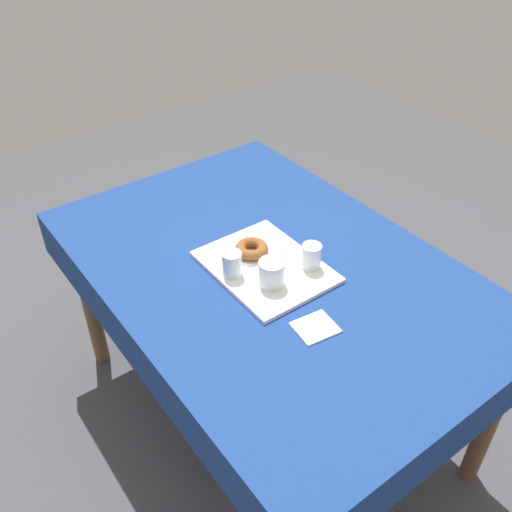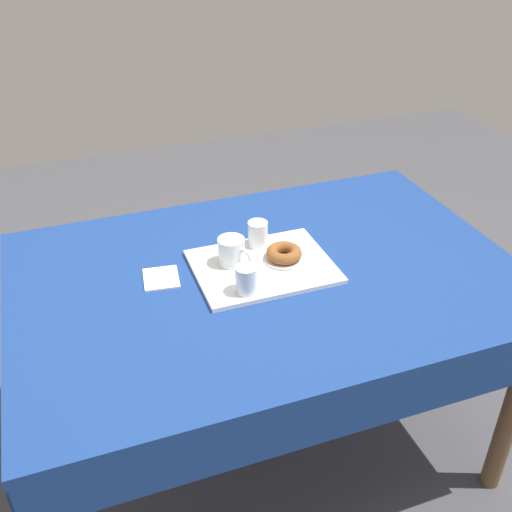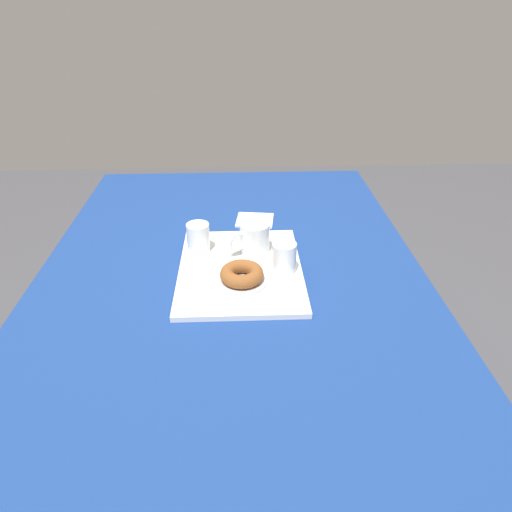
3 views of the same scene
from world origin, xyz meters
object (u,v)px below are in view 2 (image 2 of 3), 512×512
object	(u,v)px
dining_table	(267,295)
paper_napkin	(161,278)
sugar_donut_left	(284,253)
serving_tray	(263,267)
tea_mug_left	(232,252)
water_glass_far	(258,235)
donut_plate_left	(284,259)
water_glass_near	(246,281)

from	to	relation	value
dining_table	paper_napkin	distance (m)	0.34
sugar_donut_left	paper_napkin	distance (m)	0.39
serving_tray	tea_mug_left	bearing A→B (deg)	-25.01
water_glass_far	paper_napkin	world-z (taller)	water_glass_far
dining_table	donut_plate_left	bearing A→B (deg)	-157.11
paper_napkin	serving_tray	bearing A→B (deg)	170.60
donut_plate_left	dining_table	bearing A→B (deg)	22.89
donut_plate_left	sugar_donut_left	size ratio (longest dim) A/B	1.17
serving_tray	tea_mug_left	distance (m)	0.11
tea_mug_left	donut_plate_left	size ratio (longest dim) A/B	0.91
tea_mug_left	water_glass_far	bearing A→B (deg)	-146.45
donut_plate_left	tea_mug_left	bearing A→B (deg)	-13.20
dining_table	tea_mug_left	world-z (taller)	tea_mug_left
serving_tray	dining_table	bearing A→B (deg)	104.69
dining_table	paper_napkin	size ratio (longest dim) A/B	13.02
water_glass_near	donut_plate_left	distance (m)	0.21
paper_napkin	sugar_donut_left	bearing A→B (deg)	172.83
paper_napkin	water_glass_near	bearing A→B (deg)	142.05
water_glass_near	water_glass_far	world-z (taller)	same
serving_tray	water_glass_near	world-z (taller)	water_glass_near
tea_mug_left	water_glass_near	distance (m)	0.16
serving_tray	paper_napkin	xyz separation A→B (m)	(0.31, -0.05, -0.00)
dining_table	sugar_donut_left	distance (m)	0.14
tea_mug_left	water_glass_far	size ratio (longest dim) A/B	1.41
serving_tray	tea_mug_left	world-z (taller)	tea_mug_left
donut_plate_left	paper_napkin	bearing A→B (deg)	-7.17
dining_table	serving_tray	xyz separation A→B (m)	(0.01, -0.02, 0.09)
tea_mug_left	dining_table	bearing A→B (deg)	145.16
water_glass_near	water_glass_far	distance (m)	0.26
tea_mug_left	water_glass_near	size ratio (longest dim) A/B	1.41
serving_tray	donut_plate_left	world-z (taller)	donut_plate_left
paper_napkin	water_glass_far	bearing A→B (deg)	-169.27
dining_table	sugar_donut_left	size ratio (longest dim) A/B	13.85
dining_table	water_glass_near	world-z (taller)	water_glass_near
tea_mug_left	sugar_donut_left	size ratio (longest dim) A/B	1.07
serving_tray	paper_napkin	distance (m)	0.31
sugar_donut_left	paper_napkin	size ratio (longest dim) A/B	0.94
tea_mug_left	donut_plate_left	bearing A→B (deg)	166.80
dining_table	donut_plate_left	distance (m)	0.13
donut_plate_left	paper_napkin	size ratio (longest dim) A/B	1.10
serving_tray	donut_plate_left	bearing A→B (deg)	-177.37
water_glass_near	dining_table	bearing A→B (deg)	-137.54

